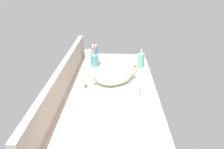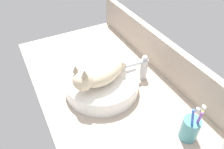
{
  "view_description": "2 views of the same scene",
  "coord_description": "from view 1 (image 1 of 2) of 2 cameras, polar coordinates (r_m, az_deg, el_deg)",
  "views": [
    {
      "loc": [
        -99.83,
        -5.2,
        67.13
      ],
      "look_at": [
        -1.44,
        -1.77,
        11.91
      ],
      "focal_mm": 28.0,
      "sensor_mm": 36.0,
      "label": 1
    },
    {
      "loc": [
        64.1,
        -33.57,
        73.25
      ],
      "look_at": [
        0.36,
        -0.09,
        10.83
      ],
      "focal_mm": 35.0,
      "sensor_mm": 36.0,
      "label": 2
    }
  ],
  "objects": [
    {
      "name": "toothbrush_cup",
      "position": [
        1.5,
        -5.68,
        4.82
      ],
      "size": [
        6.65,
        6.65,
        18.72
      ],
      "color": "teal",
      "rests_on": "ground_plane"
    },
    {
      "name": "water_glass",
      "position": [
        1.63,
        -7.67,
        6.22
      ],
      "size": [
        7.04,
        7.04,
        8.92
      ],
      "color": "white",
      "rests_on": "ground_plane"
    },
    {
      "name": "cat",
      "position": [
        1.11,
        1.39,
        0.2
      ],
      "size": [
        26.53,
        30.23,
        14.0
      ],
      "color": "beige",
      "rests_on": "sink_basin"
    },
    {
      "name": "faucet",
      "position": [
        1.17,
        -9.34,
        -1.86
      ],
      "size": [
        3.88,
        11.86,
        13.6
      ],
      "color": "silver",
      "rests_on": "ground_plane"
    },
    {
      "name": "ground_plane",
      "position": [
        1.22,
        -0.81,
        -5.38
      ],
      "size": [
        123.89,
        63.7,
        4.0
      ],
      "primitive_type": "cube",
      "color": "#B2A08E"
    },
    {
      "name": "soap_dispenser",
      "position": [
        1.48,
        9.39,
        4.54
      ],
      "size": [
        5.57,
        5.57,
        15.62
      ],
      "color": "#60B793",
      "rests_on": "ground_plane"
    },
    {
      "name": "backsplash_panel",
      "position": [
        1.21,
        -15.25,
        -0.57
      ],
      "size": [
        123.89,
        3.6,
        18.24
      ],
      "primitive_type": "cube",
      "color": "#AD9E8E",
      "rests_on": "ground_plane"
    },
    {
      "name": "sink_basin",
      "position": [
        1.15,
        0.74,
        -4.1
      ],
      "size": [
        34.4,
        34.4,
        7.51
      ],
      "primitive_type": "cylinder",
      "color": "white",
      "rests_on": "ground_plane"
    }
  ]
}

